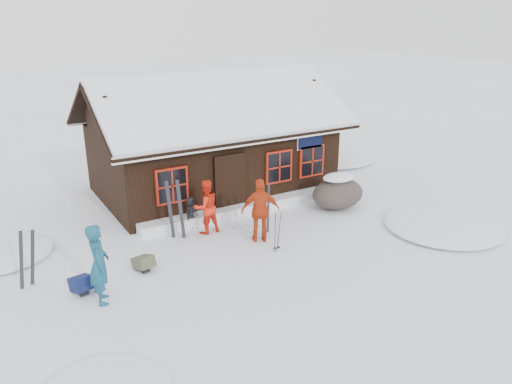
% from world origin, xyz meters
% --- Properties ---
extents(ground, '(120.00, 120.00, 0.00)m').
position_xyz_m(ground, '(0.00, 0.00, 0.00)').
color(ground, white).
rests_on(ground, ground).
extents(mountain_hut, '(8.90, 6.09, 4.42)m').
position_xyz_m(mountain_hut, '(1.50, 4.98, 1.58)').
color(mountain_hut, black).
rests_on(mountain_hut, ground).
extents(snow_drift, '(7.60, 0.60, 0.35)m').
position_xyz_m(snow_drift, '(1.50, 2.25, 0.17)').
color(snow_drift, white).
rests_on(snow_drift, ground).
extents(snow_mounds, '(20.60, 13.20, 0.48)m').
position_xyz_m(snow_mounds, '(1.65, 1.86, 0.00)').
color(snow_mounds, white).
rests_on(snow_mounds, ground).
extents(skier_teal, '(0.58, 0.78, 1.93)m').
position_xyz_m(skier_teal, '(-4.17, -0.79, 0.96)').
color(skier_teal, navy).
rests_on(skier_teal, ground).
extents(skier_orange_left, '(0.84, 0.67, 1.68)m').
position_xyz_m(skier_orange_left, '(-0.42, 1.49, 0.84)').
color(skier_orange_left, red).
rests_on(skier_orange_left, ground).
extents(skier_orange_right, '(1.21, 0.90, 1.91)m').
position_xyz_m(skier_orange_right, '(0.67, 0.14, 0.95)').
color(skier_orange_right, '#BD3613').
rests_on(skier_orange_right, ground).
extents(skier_crouched, '(0.57, 0.50, 0.99)m').
position_xyz_m(skier_crouched, '(-0.66, 2.10, 0.50)').
color(skier_crouched, black).
rests_on(skier_crouched, ground).
extents(boulder, '(1.87, 1.40, 1.10)m').
position_xyz_m(boulder, '(4.31, 1.05, 0.55)').
color(boulder, '#443C36').
rests_on(boulder, ground).
extents(ski_pair_left, '(0.53, 0.13, 1.52)m').
position_xyz_m(ski_pair_left, '(-5.50, 0.83, 0.71)').
color(ski_pair_left, black).
rests_on(ski_pair_left, ground).
extents(ski_pair_mid, '(0.50, 0.23, 1.86)m').
position_xyz_m(ski_pair_mid, '(-1.36, 1.59, 0.88)').
color(ski_pair_mid, black).
rests_on(ski_pair_mid, ground).
extents(ski_pair_right, '(0.35, 0.16, 1.58)m').
position_xyz_m(ski_pair_right, '(1.09, 0.52, 0.74)').
color(ski_pair_right, black).
rests_on(ski_pair_right, ground).
extents(ski_poles, '(0.21, 0.10, 1.19)m').
position_xyz_m(ski_poles, '(0.74, -0.64, 0.55)').
color(ski_poles, black).
rests_on(ski_poles, ground).
extents(backpack_blue, '(0.54, 0.66, 0.32)m').
position_xyz_m(backpack_blue, '(-4.49, -0.14, 0.16)').
color(backpack_blue, '#0F1943').
rests_on(backpack_blue, ground).
extents(backpack_olive, '(0.52, 0.63, 0.30)m').
position_xyz_m(backpack_olive, '(-2.86, 0.17, 0.15)').
color(backpack_olive, '#464833').
rests_on(backpack_olive, ground).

